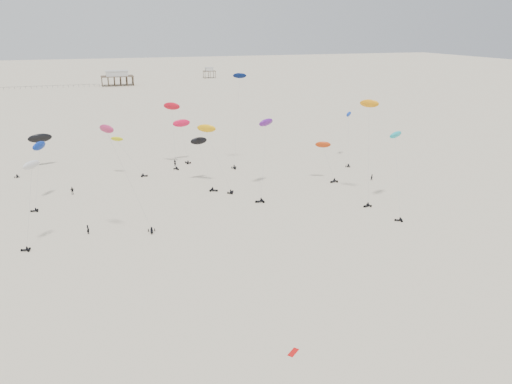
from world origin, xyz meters
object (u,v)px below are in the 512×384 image
object	(u,v)px
pavilion_small	(209,73)
rig_0	(125,170)
pavilion_main	(117,79)
spectator_0	(88,234)
rig_6	(327,157)

from	to	relation	value
pavilion_small	rig_0	size ratio (longest dim) A/B	0.42
pavilion_main	rig_0	world-z (taller)	rig_0
pavilion_small	spectator_0	xyz separation A→B (m)	(-92.36, -286.13, -3.49)
rig_0	pavilion_main	bearing A→B (deg)	-87.65
pavilion_small	spectator_0	world-z (taller)	pavilion_small
pavilion_main	rig_6	world-z (taller)	rig_6
pavilion_main	rig_6	size ratio (longest dim) A/B	2.07
spectator_0	pavilion_main	bearing A→B (deg)	-40.46
pavilion_main	spectator_0	xyz separation A→B (m)	(-22.36, -256.13, -4.22)
spectator_0	rig_0	bearing A→B (deg)	-143.34
rig_0	spectator_0	size ratio (longest dim) A/B	9.88
rig_0	spectator_0	bearing A→B (deg)	-12.29
rig_6	pavilion_main	bearing A→B (deg)	-7.72
pavilion_small	rig_0	xyz separation A→B (m)	(-84.62, -288.63, 9.38)
rig_6	rig_0	bearing A→B (deg)	94.77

